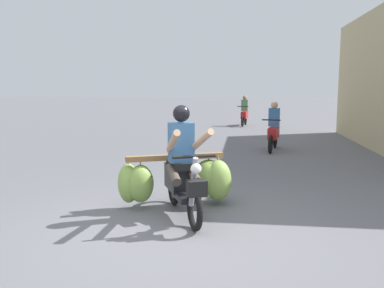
% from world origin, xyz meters
% --- Properties ---
extents(ground_plane, '(120.00, 120.00, 0.00)m').
position_xyz_m(ground_plane, '(0.00, 0.00, 0.00)').
color(ground_plane, slate).
extents(motorbike_main_loaded, '(1.79, 1.87, 1.58)m').
position_xyz_m(motorbike_main_loaded, '(0.03, 1.14, 0.50)').
color(motorbike_main_loaded, black).
rests_on(motorbike_main_loaded, ground).
extents(motorbike_distant_ahead_left, '(0.56, 1.61, 1.40)m').
position_xyz_m(motorbike_distant_ahead_left, '(1.70, 7.11, 0.57)').
color(motorbike_distant_ahead_left, black).
rests_on(motorbike_distant_ahead_left, ground).
extents(motorbike_distant_ahead_right, '(0.50, 1.62, 1.40)m').
position_xyz_m(motorbike_distant_ahead_right, '(0.86, 14.44, 0.57)').
color(motorbike_distant_ahead_right, black).
rests_on(motorbike_distant_ahead_right, ground).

